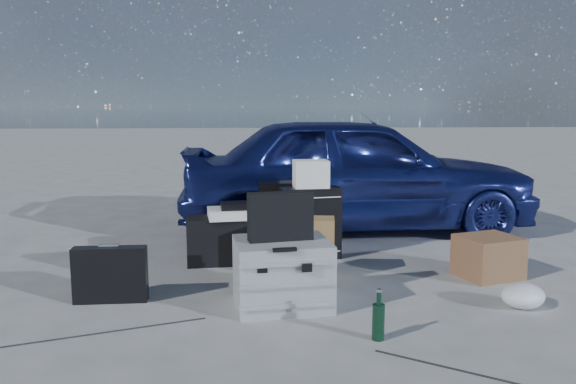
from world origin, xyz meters
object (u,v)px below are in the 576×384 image
at_px(suitcase_right, 310,223).
at_px(duffel_bag, 234,240).
at_px(car, 355,172).
at_px(suitcase_left, 287,218).
at_px(cardboard_box, 488,257).
at_px(pelican_case, 282,273).
at_px(green_bottle, 378,316).
at_px(briefcase, 110,275).

relative_size(suitcase_right, duffel_bag, 0.81).
distance_m(car, suitcase_left, 1.16).
xyz_separation_m(duffel_bag, cardboard_box, (1.87, -0.54, -0.03)).
distance_m(pelican_case, duffel_bag, 1.08).
bearing_deg(green_bottle, suitcase_left, 100.97).
bearing_deg(briefcase, suitcase_right, 33.52).
bearing_deg(briefcase, duffel_bag, 48.57).
xyz_separation_m(car, cardboard_box, (0.67, -1.65, -0.44)).
height_order(duffel_bag, cardboard_box, duffel_bag).
distance_m(suitcase_right, duffel_bag, 0.64).
bearing_deg(pelican_case, duffel_bag, 101.08).
bearing_deg(suitcase_right, briefcase, -155.26).
bearing_deg(pelican_case, suitcase_left, 78.12).
height_order(car, cardboard_box, car).
xyz_separation_m(briefcase, duffel_bag, (0.76, 0.89, 0.00)).
bearing_deg(car, pelican_case, 156.27).
relative_size(car, suitcase_right, 5.87).
bearing_deg(duffel_bag, cardboard_box, -20.48).
bearing_deg(cardboard_box, green_bottle, -135.29).
relative_size(pelican_case, suitcase_right, 0.97).
xyz_separation_m(pelican_case, green_bottle, (0.48, -0.56, -0.08)).
distance_m(car, briefcase, 2.82).
distance_m(pelican_case, green_bottle, 0.74).
height_order(briefcase, green_bottle, briefcase).
xyz_separation_m(pelican_case, duffel_bag, (-0.33, 1.03, -0.03)).
relative_size(cardboard_box, green_bottle, 1.52).
bearing_deg(green_bottle, car, 81.82).
distance_m(briefcase, suitcase_right, 1.68).
bearing_deg(pelican_case, briefcase, 165.83).
bearing_deg(duffel_bag, green_bottle, -67.37).
height_order(pelican_case, suitcase_right, suitcase_right).
relative_size(car, pelican_case, 6.02).
distance_m(car, suitcase_right, 1.23).
relative_size(suitcase_right, cardboard_box, 1.46).
distance_m(pelican_case, briefcase, 1.10).
xyz_separation_m(car, green_bottle, (-0.39, -2.70, -0.46)).
distance_m(duffel_bag, cardboard_box, 1.95).
height_order(pelican_case, suitcase_left, suitcase_left).
height_order(car, duffel_bag, car).
distance_m(duffel_bag, green_bottle, 1.79).
distance_m(pelican_case, cardboard_box, 1.62).
distance_m(pelican_case, suitcase_right, 1.13).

